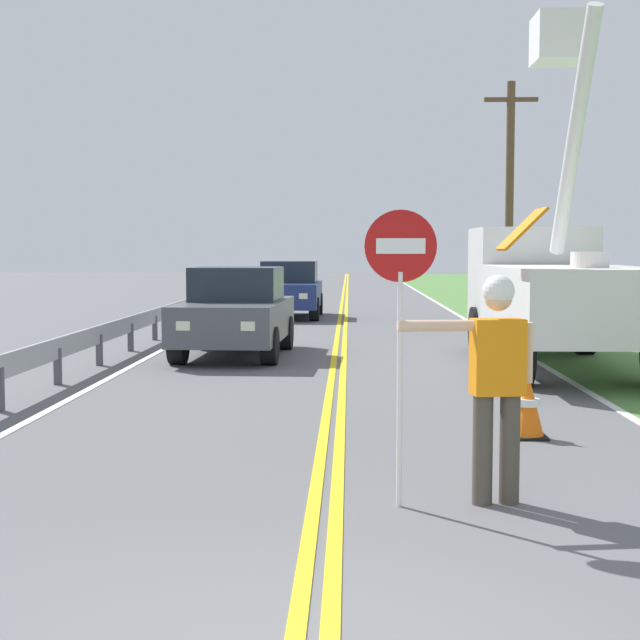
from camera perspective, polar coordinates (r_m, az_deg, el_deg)
centerline_yellow_left at (r=24.12m, az=1.18°, el=-0.41°), size 0.11×110.00×0.01m
centerline_yellow_right at (r=24.12m, az=1.61°, el=-0.41°), size 0.11×110.00×0.01m
edge_line_right at (r=24.36m, az=9.89°, el=-0.43°), size 0.12×110.00×0.01m
edge_line_left at (r=24.42m, az=-7.09°, el=-0.39°), size 0.12×110.00×0.01m
flagger_worker at (r=7.31m, az=10.98°, el=-3.33°), size 1.08×0.29×1.83m
stop_sign_paddle at (r=7.07m, az=5.06°, el=1.87°), size 0.56×0.04×2.33m
utility_bucket_truck at (r=16.44m, az=14.41°, el=2.20°), size 2.67×6.81×6.00m
oncoming_sedan_nearest at (r=17.43m, az=-5.31°, el=0.46°), size 2.04×4.17×1.70m
oncoming_sedan_second at (r=27.49m, az=-1.94°, el=1.90°), size 1.95×4.13×1.70m
utility_pole_mid at (r=31.71m, az=11.81°, el=7.91°), size 1.80×0.28×7.69m
traffic_cone_lead at (r=10.08m, az=12.91°, el=-5.33°), size 0.40×0.40×0.70m
guardrail_left_shoulder at (r=19.70m, az=-11.03°, el=-0.06°), size 0.10×32.00×0.71m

